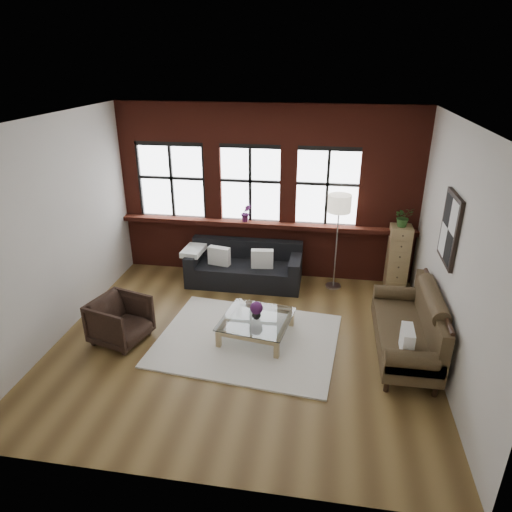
# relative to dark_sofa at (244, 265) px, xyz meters

# --- Properties ---
(floor) EXTENTS (5.50, 5.50, 0.00)m
(floor) POSITION_rel_dark_sofa_xyz_m (0.33, -1.90, -0.38)
(floor) COLOR brown
(floor) RESTS_ON ground
(ceiling) EXTENTS (5.50, 5.50, 0.00)m
(ceiling) POSITION_rel_dark_sofa_xyz_m (0.33, -1.90, 2.82)
(ceiling) COLOR white
(ceiling) RESTS_ON ground
(wall_back) EXTENTS (5.50, 0.00, 5.50)m
(wall_back) POSITION_rel_dark_sofa_xyz_m (0.33, 0.60, 1.22)
(wall_back) COLOR beige
(wall_back) RESTS_ON ground
(wall_front) EXTENTS (5.50, 0.00, 5.50)m
(wall_front) POSITION_rel_dark_sofa_xyz_m (0.33, -4.40, 1.22)
(wall_front) COLOR beige
(wall_front) RESTS_ON ground
(wall_left) EXTENTS (0.00, 5.00, 5.00)m
(wall_left) POSITION_rel_dark_sofa_xyz_m (-2.42, -1.90, 1.22)
(wall_left) COLOR beige
(wall_left) RESTS_ON ground
(wall_right) EXTENTS (0.00, 5.00, 5.00)m
(wall_right) POSITION_rel_dark_sofa_xyz_m (3.08, -1.90, 1.22)
(wall_right) COLOR beige
(wall_right) RESTS_ON ground
(brick_backwall) EXTENTS (5.50, 0.12, 3.20)m
(brick_backwall) POSITION_rel_dark_sofa_xyz_m (0.33, 0.54, 1.22)
(brick_backwall) COLOR #581E14
(brick_backwall) RESTS_ON floor
(sill_ledge) EXTENTS (5.50, 0.30, 0.08)m
(sill_ledge) POSITION_rel_dark_sofa_xyz_m (0.33, 0.45, 0.66)
(sill_ledge) COLOR #581E14
(sill_ledge) RESTS_ON brick_backwall
(window_left) EXTENTS (1.38, 0.10, 1.50)m
(window_left) POSITION_rel_dark_sofa_xyz_m (-1.47, 0.55, 1.37)
(window_left) COLOR black
(window_left) RESTS_ON brick_backwall
(window_mid) EXTENTS (1.38, 0.10, 1.50)m
(window_mid) POSITION_rel_dark_sofa_xyz_m (0.03, 0.55, 1.37)
(window_mid) COLOR black
(window_mid) RESTS_ON brick_backwall
(window_right) EXTENTS (1.38, 0.10, 1.50)m
(window_right) POSITION_rel_dark_sofa_xyz_m (1.43, 0.55, 1.37)
(window_right) COLOR black
(window_right) RESTS_ON brick_backwall
(wall_poster) EXTENTS (0.05, 0.74, 0.94)m
(wall_poster) POSITION_rel_dark_sofa_xyz_m (3.05, -1.60, 1.47)
(wall_poster) COLOR black
(wall_poster) RESTS_ON wall_right
(shag_rug) EXTENTS (2.80, 2.30, 0.03)m
(shag_rug) POSITION_rel_dark_sofa_xyz_m (0.39, -1.86, -0.36)
(shag_rug) COLOR beige
(shag_rug) RESTS_ON floor
(dark_sofa) EXTENTS (2.09, 0.85, 0.76)m
(dark_sofa) POSITION_rel_dark_sofa_xyz_m (0.00, 0.00, 0.00)
(dark_sofa) COLOR black
(dark_sofa) RESTS_ON floor
(pillow_a) EXTENTS (0.42, 0.22, 0.34)m
(pillow_a) POSITION_rel_dark_sofa_xyz_m (-0.45, -0.10, 0.19)
(pillow_a) COLOR white
(pillow_a) RESTS_ON dark_sofa
(pillow_b) EXTENTS (0.41, 0.19, 0.34)m
(pillow_b) POSITION_rel_dark_sofa_xyz_m (0.35, -0.10, 0.19)
(pillow_b) COLOR white
(pillow_b) RESTS_ON dark_sofa
(vintage_settee) EXTENTS (0.86, 1.93, 1.03)m
(vintage_settee) POSITION_rel_dark_sofa_xyz_m (2.63, -1.84, 0.14)
(vintage_settee) COLOR #3F311D
(vintage_settee) RESTS_ON floor
(pillow_settee) EXTENTS (0.16, 0.39, 0.34)m
(pillow_settee) POSITION_rel_dark_sofa_xyz_m (2.55, -2.43, 0.24)
(pillow_settee) COLOR white
(pillow_settee) RESTS_ON vintage_settee
(armchair) EXTENTS (0.92, 0.90, 0.68)m
(armchair) POSITION_rel_dark_sofa_xyz_m (-1.47, -2.14, -0.04)
(armchair) COLOR black
(armchair) RESTS_ON floor
(coffee_table) EXTENTS (1.14, 1.14, 0.34)m
(coffee_table) POSITION_rel_dark_sofa_xyz_m (0.50, -1.74, -0.22)
(coffee_table) COLOR #9F8556
(coffee_table) RESTS_ON shag_rug
(vase) EXTENTS (0.17, 0.17, 0.14)m
(vase) POSITION_rel_dark_sofa_xyz_m (0.50, -1.74, 0.02)
(vase) COLOR #B2B2B2
(vase) RESTS_ON coffee_table
(flowers) EXTENTS (0.19, 0.19, 0.19)m
(flowers) POSITION_rel_dark_sofa_xyz_m (0.50, -1.74, 0.13)
(flowers) COLOR #501D55
(flowers) RESTS_ON vase
(drawer_chest) EXTENTS (0.37, 0.37, 1.19)m
(drawer_chest) POSITION_rel_dark_sofa_xyz_m (2.76, 0.27, 0.22)
(drawer_chest) COLOR #9F8556
(drawer_chest) RESTS_ON floor
(potted_plant_top) EXTENTS (0.39, 0.36, 0.35)m
(potted_plant_top) POSITION_rel_dark_sofa_xyz_m (2.76, 0.27, 0.99)
(potted_plant_top) COLOR #2D5923
(potted_plant_top) RESTS_ON drawer_chest
(floor_lamp) EXTENTS (0.40, 0.40, 1.91)m
(floor_lamp) POSITION_rel_dark_sofa_xyz_m (1.65, 0.11, 0.57)
(floor_lamp) COLOR #A5A5A8
(floor_lamp) RESTS_ON floor
(sill_plant) EXTENTS (0.23, 0.21, 0.34)m
(sill_plant) POSITION_rel_dark_sofa_xyz_m (-0.04, 0.42, 0.87)
(sill_plant) COLOR #501D55
(sill_plant) RESTS_ON sill_ledge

